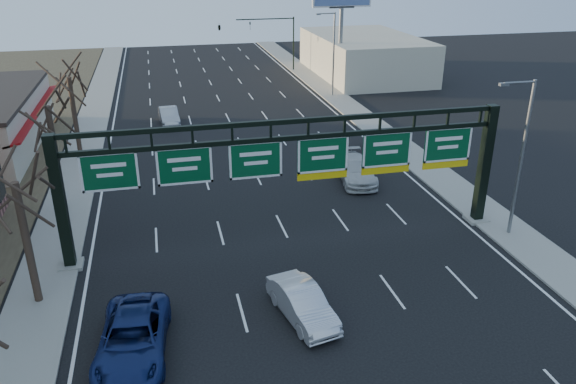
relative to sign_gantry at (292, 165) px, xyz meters
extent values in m
plane|color=black|center=(-0.16, -8.00, -4.63)|extent=(160.00, 160.00, 0.00)
cube|color=gray|center=(-12.96, 12.00, -4.57)|extent=(3.00, 120.00, 0.12)
cube|color=gray|center=(12.64, 12.00, -4.57)|extent=(3.00, 120.00, 0.12)
cube|color=white|center=(-0.16, 12.00, -4.62)|extent=(21.60, 120.00, 0.01)
cube|color=black|center=(-11.86, 0.00, -1.03)|extent=(0.55, 0.55, 7.20)
cube|color=gray|center=(-11.86, 0.00, -4.53)|extent=(1.20, 1.20, 0.20)
cube|color=black|center=(11.54, 0.00, -1.03)|extent=(0.55, 0.55, 7.20)
cube|color=gray|center=(11.54, 0.00, -4.53)|extent=(1.20, 1.20, 0.20)
cube|color=black|center=(-0.16, 0.00, 2.42)|extent=(23.40, 0.25, 0.25)
cube|color=black|center=(-0.16, 0.00, 1.52)|extent=(23.40, 0.25, 0.25)
cube|color=#044323|center=(-9.33, 0.00, 0.47)|extent=(2.80, 0.10, 2.00)
cube|color=#044323|center=(-5.66, 0.00, 0.47)|extent=(2.80, 0.10, 2.00)
cube|color=#044323|center=(-1.99, 0.00, 0.47)|extent=(2.80, 0.10, 2.00)
cube|color=#044323|center=(1.67, 0.00, 0.47)|extent=(2.80, 0.10, 2.00)
cube|color=yellow|center=(1.67, 0.00, -0.75)|extent=(2.80, 0.10, 0.40)
cube|color=#044323|center=(5.34, 0.00, 0.47)|extent=(2.80, 0.10, 2.00)
cube|color=yellow|center=(5.34, 0.00, -0.75)|extent=(2.80, 0.10, 0.40)
cube|color=#044323|center=(9.01, 0.00, 0.47)|extent=(2.80, 0.10, 2.00)
cube|color=yellow|center=(9.01, 0.00, -0.75)|extent=(2.80, 0.10, 0.40)
cube|color=maroon|center=(-16.56, 21.00, -1.63)|extent=(1.20, 18.00, 0.40)
cube|color=#BBB39B|center=(19.84, 42.00, -2.13)|extent=(12.00, 20.00, 5.00)
cylinder|color=#2F221A|center=(-12.96, -3.00, -1.47)|extent=(0.36, 0.36, 6.08)
cylinder|color=#2F221A|center=(-12.96, 7.00, -1.09)|extent=(0.36, 0.36, 6.84)
cylinder|color=#2F221A|center=(-12.96, 17.00, -1.28)|extent=(0.36, 0.36, 6.46)
cylinder|color=slate|center=(12.44, -2.00, -0.01)|extent=(0.20, 0.20, 9.00)
cylinder|color=slate|center=(11.54, -2.00, 4.39)|extent=(1.80, 0.12, 0.12)
cube|color=slate|center=(10.64, -2.00, 4.34)|extent=(0.50, 0.22, 0.15)
cylinder|color=slate|center=(12.44, 32.00, -0.01)|extent=(0.20, 0.20, 9.00)
cylinder|color=slate|center=(11.54, 32.00, 4.39)|extent=(1.80, 0.12, 0.12)
cube|color=slate|center=(10.64, 32.00, 4.34)|extent=(0.50, 0.22, 0.15)
cylinder|color=slate|center=(14.84, 37.00, -0.13)|extent=(0.50, 0.50, 9.00)
cube|color=slate|center=(14.84, 37.00, 4.37)|extent=(3.00, 0.30, 0.20)
cylinder|color=black|center=(11.64, 47.00, -1.13)|extent=(0.18, 0.18, 7.00)
cylinder|color=black|center=(7.84, 47.00, 2.17)|extent=(7.60, 0.14, 0.14)
imported|color=black|center=(5.84, 47.00, 1.37)|extent=(0.20, 0.20, 1.00)
imported|color=black|center=(1.84, 47.00, 1.37)|extent=(0.54, 0.54, 1.62)
imported|color=navy|center=(-8.55, -7.85, -3.82)|extent=(3.26, 6.08, 1.62)
imported|color=silver|center=(-1.25, -7.00, -3.87)|extent=(2.54, 4.83, 1.52)
imported|color=silver|center=(6.52, 7.85, -3.81)|extent=(2.93, 5.88, 1.64)
imported|color=#393B3D|center=(10.34, 12.64, -3.84)|extent=(2.66, 4.90, 1.58)
imported|color=#A1A1A6|center=(-5.78, 25.15, -3.86)|extent=(1.92, 4.74, 1.53)
camera|label=1|loc=(-6.68, -27.16, 10.62)|focal=35.00mm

